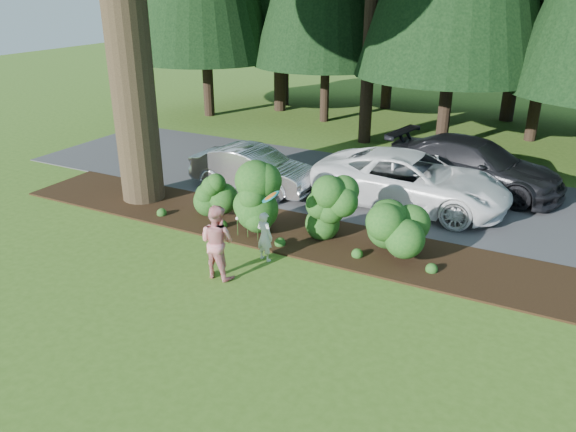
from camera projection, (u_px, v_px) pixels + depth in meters
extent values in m
plane|color=#3C611B|center=(202.00, 283.00, 12.31)|extent=(80.00, 80.00, 0.00)
cube|color=black|center=(274.00, 229.00, 14.95)|extent=(16.00, 2.50, 0.05)
cube|color=#38383A|center=(337.00, 182.00, 18.42)|extent=(22.00, 6.00, 0.03)
sphere|color=#1A4B17|center=(210.00, 195.00, 15.52)|extent=(1.08, 1.08, 1.08)
cylinder|color=black|center=(211.00, 212.00, 15.72)|extent=(0.08, 0.08, 0.30)
sphere|color=#1A4B17|center=(262.00, 198.00, 14.48)|extent=(1.35, 1.35, 1.35)
cylinder|color=black|center=(263.00, 226.00, 14.79)|extent=(0.08, 0.08, 0.30)
sphere|color=#1A4B17|center=(331.00, 211.00, 14.00)|extent=(1.26, 1.26, 1.26)
cylinder|color=black|center=(330.00, 235.00, 14.26)|extent=(0.08, 0.08, 0.30)
sphere|color=#1A4B17|center=(398.00, 232.00, 13.10)|extent=(1.17, 1.17, 1.17)
cylinder|color=black|center=(396.00, 253.00, 13.32)|extent=(0.08, 0.08, 0.30)
cylinder|color=#1A4B17|center=(238.00, 228.00, 14.43)|extent=(0.01, 0.01, 0.50)
sphere|color=white|center=(237.00, 218.00, 14.32)|extent=(0.09, 0.09, 0.09)
cylinder|color=#1A4B17|center=(248.00, 230.00, 14.30)|extent=(0.01, 0.01, 0.50)
sphere|color=white|center=(247.00, 221.00, 14.20)|extent=(0.09, 0.09, 0.09)
cylinder|color=#1A4B17|center=(258.00, 233.00, 14.17)|extent=(0.01, 0.01, 0.50)
sphere|color=white|center=(258.00, 223.00, 14.07)|extent=(0.09, 0.09, 0.09)
cylinder|color=black|center=(206.00, 9.00, 25.91)|extent=(0.50, 0.50, 9.80)
cylinder|color=black|center=(259.00, 18.00, 25.38)|extent=(0.50, 0.50, 9.10)
cylinder|color=black|center=(324.00, 3.00, 24.23)|extent=(0.50, 0.50, 10.50)
cylinder|color=black|center=(377.00, 29.00, 22.06)|extent=(0.50, 0.50, 8.75)
cylinder|color=black|center=(548.00, 21.00, 20.98)|extent=(0.50, 0.50, 9.45)
cylinder|color=black|center=(380.00, 1.00, 26.04)|extent=(0.50, 0.50, 10.50)
imported|color=silver|center=(254.00, 169.00, 17.51)|extent=(4.11, 1.51, 1.34)
imported|color=white|center=(411.00, 180.00, 16.18)|extent=(5.67, 2.72, 1.56)
imported|color=black|center=(474.00, 165.00, 17.47)|extent=(5.76, 3.20, 1.58)
imported|color=silver|center=(265.00, 236.00, 13.11)|extent=(0.50, 0.39, 1.22)
imported|color=red|center=(217.00, 242.00, 12.29)|extent=(0.87, 0.71, 1.70)
cylinder|color=#16707D|center=(271.00, 197.00, 12.66)|extent=(0.43, 0.45, 0.32)
cylinder|color=#DA5F12|center=(271.00, 196.00, 12.65)|extent=(0.30, 0.31, 0.22)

